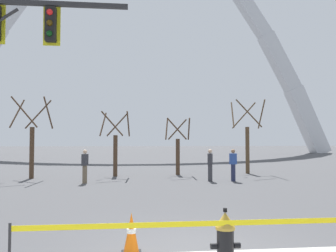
{
  "coord_description": "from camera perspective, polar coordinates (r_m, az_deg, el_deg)",
  "views": [
    {
      "loc": [
        -1.15,
        -6.38,
        2.02
      ],
      "look_at": [
        0.09,
        5.0,
        2.5
      ],
      "focal_mm": 37.15,
      "sensor_mm": 36.0,
      "label": 1
    }
  ],
  "objects": [
    {
      "name": "ground_plane",
      "position": [
        6.79,
        4.07,
        -19.7
      ],
      "size": [
        240.0,
        240.0,
        0.0
      ],
      "primitive_type": "plane",
      "color": "#474749"
    },
    {
      "name": "fire_hydrant",
      "position": [
        5.64,
        9.37,
        -18.36
      ],
      "size": [
        0.46,
        0.48,
        0.99
      ],
      "color": "black",
      "rests_on": "ground"
    },
    {
      "name": "caution_tape_barrier",
      "position": [
        5.46,
        8.5,
        -17.28
      ],
      "size": [
        6.03,
        0.04,
        0.87
      ],
      "color": "#232326",
      "rests_on": "ground"
    },
    {
      "name": "traffic_cone_mid_sidewalk",
      "position": [
        6.51,
        -6.03,
        -17.18
      ],
      "size": [
        0.36,
        0.36,
        0.73
      ],
      "color": "black",
      "rests_on": "ground"
    },
    {
      "name": "monument_arch",
      "position": [
        55.65,
        -4.93,
        13.2
      ],
      "size": [
        61.77,
        2.42,
        37.57
      ],
      "color": "silver",
      "rests_on": "ground"
    },
    {
      "name": "tree_far_left",
      "position": [
        19.92,
        -21.44,
        -2.54
      ],
      "size": [
        1.98,
        2.0,
        4.31
      ],
      "color": "#473323",
      "rests_on": "ground"
    },
    {
      "name": "tree_left_mid",
      "position": [
        19.94,
        -8.64,
        -3.51
      ],
      "size": [
        1.7,
        1.71,
        3.66
      ],
      "color": "#473323",
      "rests_on": "ground"
    },
    {
      "name": "tree_center_left",
      "position": [
        20.56,
        1.6,
        -3.9
      ],
      "size": [
        1.56,
        1.57,
        3.34
      ],
      "color": "#473323",
      "rests_on": "ground"
    },
    {
      "name": "tree_center_right",
      "position": [
        21.92,
        12.88,
        -2.4
      ],
      "size": [
        2.06,
        2.08,
        4.49
      ],
      "color": "brown",
      "rests_on": "ground"
    },
    {
      "name": "pedestrian_walking_left",
      "position": [
        17.46,
        6.93,
        -6.34
      ],
      "size": [
        0.32,
        0.39,
        1.59
      ],
      "color": "#38383D",
      "rests_on": "ground"
    },
    {
      "name": "pedestrian_standing_center",
      "position": [
        17.66,
        10.65,
        -6.27
      ],
      "size": [
        0.39,
        0.35,
        1.59
      ],
      "color": "#232847",
      "rests_on": "ground"
    },
    {
      "name": "pedestrian_walking_right",
      "position": [
        16.99,
        -13.48,
        -6.4
      ],
      "size": [
        0.3,
        0.39,
        1.59
      ],
      "color": "brown",
      "rests_on": "ground"
    }
  ]
}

